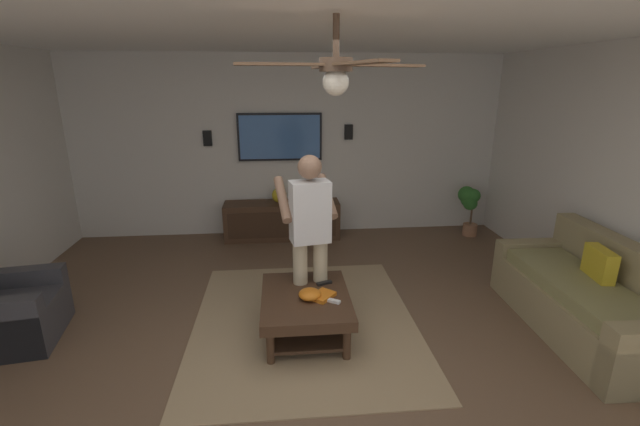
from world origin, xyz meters
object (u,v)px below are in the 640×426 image
object	(u,v)px
coffee_table	(306,305)
couch	(588,300)
media_console	(282,220)
armchair	(3,313)
remote_black	(324,283)
vase_round	(279,195)
wall_speaker_left	(349,132)
potted_plant_short	(469,203)
tv	(280,137)
book	(323,296)
person_standing	(310,229)
remote_white	(332,301)
ceiling_fan	(337,70)
wall_speaker_right	(207,138)
bowl	(310,294)

from	to	relation	value
coffee_table	couch	bearing A→B (deg)	-94.15
media_console	coffee_table	bearing A→B (deg)	4.11
armchair	remote_black	distance (m)	2.91
coffee_table	vase_round	distance (m)	2.67
wall_speaker_left	potted_plant_short	bearing A→B (deg)	-101.46
tv	book	world-z (taller)	tv
coffee_table	person_standing	distance (m)	0.70
media_console	book	bearing A→B (deg)	7.21
wall_speaker_left	couch	bearing A→B (deg)	-149.71
vase_round	person_standing	bearing A→B (deg)	-173.08
armchair	vase_round	distance (m)	3.54
book	potted_plant_short	bearing A→B (deg)	-3.74
coffee_table	remote_black	size ratio (longest dim) A/B	6.67
armchair	remote_white	bearing A→B (deg)	-14.17
couch	vase_round	size ratio (longest dim) A/B	8.75
coffee_table	remote_black	xyz separation A→B (m)	(0.20, -0.19, 0.12)
armchair	wall_speaker_left	bearing A→B (deg)	29.10
book	tv	bearing A→B (deg)	47.15
couch	tv	world-z (taller)	tv
media_console	ceiling_fan	distance (m)	4.03
couch	wall_speaker_left	xyz separation A→B (m)	(3.06, 1.79, 1.23)
wall_speaker_left	ceiling_fan	world-z (taller)	ceiling_fan
remote_white	wall_speaker_left	bearing A→B (deg)	110.75
book	wall_speaker_left	distance (m)	3.21
tv	remote_black	bearing A→B (deg)	8.18
couch	wall_speaker_right	xyz separation A→B (m)	(3.06, 3.86, 1.16)
coffee_table	wall_speaker_left	world-z (taller)	wall_speaker_left
armchair	wall_speaker_left	size ratio (longest dim) A/B	4.18
tv	remote_black	distance (m)	2.89
wall_speaker_left	ceiling_fan	bearing A→B (deg)	169.60
remote_black	wall_speaker_left	xyz separation A→B (m)	(2.66, -0.64, 1.13)
coffee_table	ceiling_fan	size ratio (longest dim) A/B	0.84
remote_white	ceiling_fan	world-z (taller)	ceiling_fan
remote_black	book	size ratio (longest dim) A/B	0.68
coffee_table	book	world-z (taller)	book
potted_plant_short	ceiling_fan	distance (m)	4.54
wall_speaker_right	book	bearing A→B (deg)	-154.67
bowl	remote_black	distance (m)	0.32
couch	vase_round	bearing A→B (deg)	-43.05
couch	ceiling_fan	size ratio (longest dim) A/B	1.61
bowl	couch	bearing A→B (deg)	-92.63
wall_speaker_right	potted_plant_short	bearing A→B (deg)	-95.41
couch	coffee_table	xyz separation A→B (m)	(0.19, 2.62, -0.02)
bowl	remote_black	size ratio (longest dim) A/B	1.35
media_console	potted_plant_short	size ratio (longest dim) A/B	2.27
remote_white	wall_speaker_right	bearing A→B (deg)	147.98
couch	book	xyz separation A→B (m)	(0.13, 2.47, 0.10)
wall_speaker_right	tv	bearing A→B (deg)	-90.72
remote_black	ceiling_fan	xyz separation A→B (m)	(-1.03, 0.04, 1.92)
vase_round	wall_speaker_right	xyz separation A→B (m)	(0.24, 1.02, 0.82)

